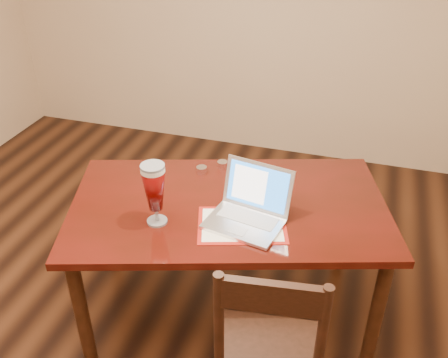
% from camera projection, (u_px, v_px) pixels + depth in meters
% --- Properties ---
extents(ground, '(5.00, 5.00, 0.00)m').
position_uv_depth(ground, '(132.00, 349.00, 2.76)').
color(ground, black).
rests_on(ground, ground).
extents(room_shell, '(4.51, 5.01, 2.71)m').
position_uv_depth(room_shell, '(84.00, 30.00, 1.82)').
color(room_shell, tan).
rests_on(room_shell, ground).
extents(dining_table, '(1.85, 1.38, 1.10)m').
position_uv_depth(dining_table, '(227.00, 217.00, 2.64)').
color(dining_table, '#440D09').
rests_on(dining_table, ground).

